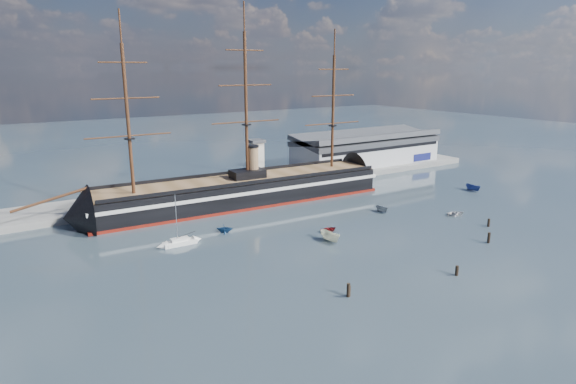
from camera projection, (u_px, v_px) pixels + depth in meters
ground at (305, 215)px, 134.40m from camera, size 600.00×600.00×0.00m
quay at (270, 185)px, 168.95m from camera, size 180.00×18.00×2.00m
warehouse at (366, 149)px, 195.32m from camera, size 63.00×21.00×11.60m
quay_tower at (256, 161)px, 160.41m from camera, size 5.00×5.00×15.00m
warship at (237, 191)px, 143.95m from camera, size 113.24×20.41×53.94m
sailboat at (180, 242)px, 111.56m from camera, size 7.76×2.44×12.33m
motorboat_a at (330, 242)px, 113.95m from camera, size 7.60×2.95×3.01m
motorboat_b at (329, 231)px, 121.14m from camera, size 1.14×2.84×1.33m
motorboat_c at (382, 212)px, 137.06m from camera, size 5.52×2.11×2.19m
motorboat_d at (225, 232)px, 120.34m from camera, size 5.82×6.96×2.37m
motorboat_e at (456, 215)px, 134.28m from camera, size 2.03×3.51×1.54m
motorboat_f at (473, 191)px, 160.91m from camera, size 6.85×2.79×2.70m
piling_near_left at (348, 297)px, 86.48m from camera, size 0.64×0.64×3.30m
piling_near_mid at (456, 275)px, 95.36m from camera, size 0.64×0.64×2.75m
piling_near_right at (488, 243)px, 113.08m from camera, size 0.64×0.64×3.26m
piling_far_right at (488, 226)px, 124.76m from camera, size 0.64×0.64×2.81m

